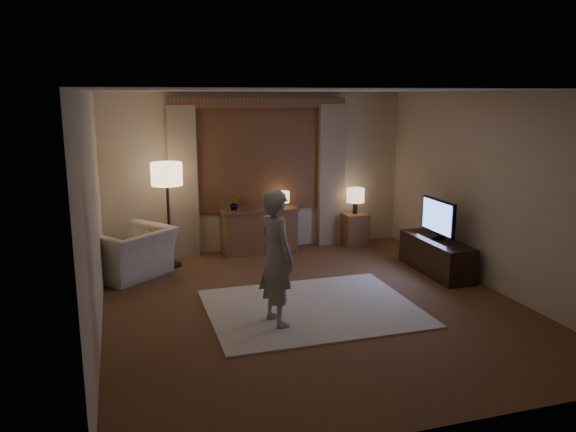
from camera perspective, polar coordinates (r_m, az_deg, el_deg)
name	(u,v)px	position (r m, az deg, el deg)	size (l,w,h in m)	color
room	(301,192)	(7.15, 1.36, 2.40)	(5.04, 5.54, 2.64)	brown
rug	(312,308)	(6.93, 2.43, -9.31)	(2.50, 2.00, 0.02)	beige
sideboard	(260,232)	(9.21, -2.91, -1.61)	(1.20, 0.40, 0.70)	brown
picture_frame	(259,205)	(9.12, -2.94, 1.14)	(0.16, 0.02, 0.20)	brown
plant	(235,203)	(9.02, -5.41, 1.30)	(0.17, 0.13, 0.30)	#999999
table_lamp_sideboard	(283,198)	(9.20, -0.53, 1.88)	(0.22, 0.22, 0.30)	black
floor_lamp	(167,180)	(8.47, -12.21, 3.62)	(0.46, 0.46, 1.58)	black
armchair	(130,253)	(8.30, -15.72, -3.63)	(1.07, 0.94, 0.70)	beige
side_table	(355,230)	(9.72, 6.78, -1.38)	(0.40, 0.40, 0.56)	brown
table_lamp_side	(355,196)	(9.59, 6.87, 2.04)	(0.30, 0.30, 0.44)	black
tv_stand	(436,256)	(8.48, 14.81, -3.94)	(0.45, 1.40, 0.50)	black
tv	(438,218)	(8.34, 15.02, -0.15)	(0.20, 0.81, 0.59)	black
person	(277,257)	(6.23, -1.16, -4.23)	(0.56, 0.37, 1.54)	#B2ACA4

